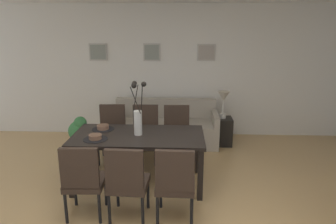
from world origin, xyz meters
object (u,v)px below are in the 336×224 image
Objects in this scene: dining_table at (138,140)px; framed_picture_center at (152,52)px; dining_chair_near_right at (112,130)px; centerpiece_vase at (138,115)px; dining_chair_far_left at (127,180)px; framed_picture_right at (206,52)px; dining_chair_near_left at (83,178)px; framed_picture_left at (98,52)px; table_lamp at (224,99)px; dining_chair_far_right at (145,130)px; sofa at (165,128)px; potted_plant at (79,133)px; bowl_near_left at (95,136)px; dining_chair_mid_left at (175,181)px; side_table at (222,131)px; bowl_near_right at (103,127)px; dining_chair_mid_right at (177,131)px.

framed_picture_center is at bearing 90.00° from dining_table.
centerpiece_vase is (0.56, -0.85, 0.51)m from dining_chair_near_right.
framed_picture_right is at bearing 70.51° from dining_chair_far_left.
framed_picture_left reaches higher than dining_chair_near_left.
dining_chair_far_right is at bearing -151.25° from table_lamp.
framed_picture_center is (0.01, 1.31, 1.17)m from dining_chair_far_right.
framed_picture_right is at bearing 63.86° from dining_table.
framed_picture_right is (2.13, 0.00, 0.00)m from framed_picture_left.
dining_chair_near_left reaches higher than sofa.
dining_chair_near_right is 0.71m from potted_plant.
dining_chair_near_left is 5.41× the size of bowl_near_left.
dining_chair_near_right is at bearing 122.06° from dining_chair_mid_left.
dining_chair_far_left is 2.74× the size of framed_picture_center.
dining_chair_mid_left is at bearing -0.04° from dining_chair_far_left.
sofa is (0.81, 2.54, -0.23)m from dining_chair_near_left.
side_table is (0.84, 2.49, -0.25)m from dining_chair_mid_left.
bowl_near_right is (0.00, 0.41, 0.00)m from bowl_near_left.
potted_plant is (-2.27, -1.07, -1.31)m from framed_picture_right.
dining_chair_mid_left is 1.73m from dining_chair_mid_right.
dining_chair_mid_right is at bearing -74.45° from sofa.
dining_table is 0.87m from dining_chair_far_right.
framed_picture_right is (0.78, 0.48, 1.41)m from sofa.
dining_chair_near_left is 2.00m from dining_chair_mid_right.
potted_plant is (-0.68, 1.96, -0.14)m from dining_chair_near_left.
dining_chair_far_right is 1.80× the size of table_lamp.
dining_chair_far_left is 3.27m from framed_picture_center.
dining_chair_near_right and dining_chair_mid_right have the same top height.
framed_picture_right is (1.08, 3.05, 1.17)m from dining_chair_far_left.
framed_picture_right is (1.62, 1.32, 1.17)m from dining_chair_near_right.
dining_chair_near_left is 2.74× the size of framed_picture_center.
sofa is at bearing 80.47° from centerpiece_vase.
framed_picture_center is (-0.53, 3.05, 1.17)m from dining_chair_mid_left.
table_lamp is at bearing 49.78° from dining_table.
table_lamp is at bearing 49.78° from centerpiece_vase.
dining_chair_near_right is 1.08m from dining_chair_mid_right.
framed_picture_center is at bearing 99.80° from dining_chair_mid_left.
dining_chair_mid_left is (1.09, -1.73, 0.00)m from dining_chair_near_right.
dining_chair_near_right is at bearing -112.98° from framed_picture_center.
dining_chair_far_left is (0.51, -0.02, 0.00)m from dining_chair_near_left.
bowl_near_right is 2.23m from framed_picture_center.
sofa is (0.28, 1.69, -0.38)m from dining_table.
dining_chair_near_left is at bearing -121.44° from centerpiece_vase.
bowl_near_left is (-0.53, -1.07, 0.27)m from dining_chair_far_right.
dining_chair_mid_right is at bearing 90.31° from dining_chair_mid_left.
dining_table is at bearing 21.01° from bowl_near_left.
framed_picture_left reaches higher than framed_picture_right.
dining_chair_mid_left is at bearing -108.57° from table_lamp.
framed_picture_right is (0.54, 3.05, 1.17)m from dining_chair_mid_left.
bowl_near_left is (0.02, -1.06, 0.27)m from dining_chair_near_right.
dining_chair_far_left reaches higher than side_table.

